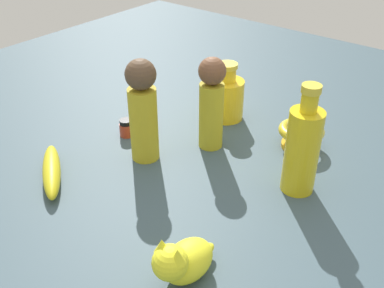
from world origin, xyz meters
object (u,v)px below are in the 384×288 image
object	(u,v)px
nail_polish_jar	(126,128)
cat_figurine	(183,260)
bottle_short	(226,97)
person_figure_child	(211,102)
banana	(52,171)
bottle_tall	(302,148)
bowl	(301,134)
person_figure_adult	(143,110)

from	to	relation	value
nail_polish_jar	cat_figurine	distance (m)	0.47
bottle_short	cat_figurine	bearing A→B (deg)	117.84
nail_polish_jar	person_figure_child	distance (m)	0.23
banana	cat_figurine	bearing A→B (deg)	30.58
person_figure_child	bottle_tall	bearing A→B (deg)	174.62
bottle_tall	bowl	size ratio (longest dim) A/B	2.20
nail_polish_jar	cat_figurine	size ratio (longest dim) A/B	0.32
nail_polish_jar	person_figure_child	world-z (taller)	person_figure_child
bowl	person_figure_child	bearing A→B (deg)	36.70
cat_figurine	banana	bearing A→B (deg)	-5.73
bottle_tall	person_figure_adult	size ratio (longest dim) A/B	0.99
nail_polish_jar	person_figure_adult	bearing A→B (deg)	158.51
bowl	person_figure_child	size ratio (longest dim) A/B	0.48
bottle_tall	person_figure_child	size ratio (longest dim) A/B	1.06
bowl	cat_figurine	xyz separation A→B (m)	(-0.04, 0.48, 0.01)
bottle_tall	bowl	bearing A→B (deg)	-64.65
bottle_short	bottle_tall	bearing A→B (deg)	151.37
bottle_tall	nail_polish_jar	xyz separation A→B (m)	(0.42, 0.07, -0.08)
bowl	person_figure_adult	bearing A→B (deg)	45.33
person_figure_child	person_figure_adult	bearing A→B (deg)	56.88
banana	bowl	bearing A→B (deg)	87.60
bottle_short	banana	bearing A→B (deg)	73.51
person_figure_adult	cat_figurine	xyz separation A→B (m)	(-0.29, 0.22, -0.08)
bowl	person_figure_child	world-z (taller)	person_figure_child
bottle_tall	nail_polish_jar	size ratio (longest dim) A/B	5.38
bottle_tall	cat_figurine	world-z (taller)	bottle_tall
nail_polish_jar	banana	xyz separation A→B (m)	(-0.00, 0.22, -0.00)
person_figure_adult	nail_polish_jar	distance (m)	0.15
person_figure_child	banana	world-z (taller)	person_figure_child
bottle_tall	cat_figurine	size ratio (longest dim) A/B	1.73
cat_figurine	person_figure_adult	bearing A→B (deg)	-37.17
bowl	bottle_short	distance (m)	0.22
banana	person_figure_adult	bearing A→B (deg)	98.01
bottle_tall	nail_polish_jar	bearing A→B (deg)	9.21
bowl	banana	xyz separation A→B (m)	(0.35, 0.44, -0.02)
person_figure_child	bowl	bearing A→B (deg)	-143.30
nail_polish_jar	cat_figurine	bearing A→B (deg)	146.40
bowl	cat_figurine	distance (m)	0.48
person_figure_adult	cat_figurine	world-z (taller)	person_figure_adult
bowl	cat_figurine	size ratio (longest dim) A/B	0.79
person_figure_adult	bottle_short	world-z (taller)	person_figure_adult
nail_polish_jar	bottle_tall	bearing A→B (deg)	-170.79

